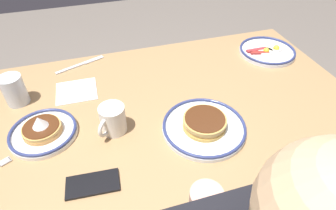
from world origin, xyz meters
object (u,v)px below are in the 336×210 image
object	(u,v)px
plate_center_pancakes	(43,131)
paper_napkin	(77,91)
butter_knife	(80,65)
drinking_glass	(15,91)
cell_phone	(93,184)
plate_near_main	(267,51)
plate_far_companion	(204,126)
coffee_mug	(112,119)

from	to	relation	value
plate_center_pancakes	paper_napkin	world-z (taller)	plate_center_pancakes
plate_center_pancakes	butter_knife	size ratio (longest dim) A/B	1.02
plate_center_pancakes	drinking_glass	xyz separation A→B (m)	(0.09, -0.20, 0.03)
drinking_glass	cell_phone	world-z (taller)	drinking_glass
butter_knife	paper_napkin	bearing A→B (deg)	82.06
plate_near_main	plate_far_companion	distance (m)	0.59
coffee_mug	paper_napkin	world-z (taller)	coffee_mug
cell_phone	butter_knife	bearing A→B (deg)	-86.32
plate_center_pancakes	drinking_glass	size ratio (longest dim) A/B	1.93
plate_near_main	cell_phone	size ratio (longest dim) A/B	1.73
drinking_glass	butter_knife	xyz separation A→B (m)	(-0.23, -0.19, -0.05)
plate_center_pancakes	cell_phone	distance (m)	0.27
cell_phone	paper_napkin	bearing A→B (deg)	-83.18
paper_napkin	plate_far_companion	bearing A→B (deg)	139.81
paper_napkin	plate_near_main	bearing A→B (deg)	-177.49
cell_phone	drinking_glass	bearing A→B (deg)	-58.43
plate_center_pancakes	butter_knife	bearing A→B (deg)	-109.70
cell_phone	butter_knife	distance (m)	0.62
plate_far_companion	plate_center_pancakes	bearing A→B (deg)	-14.24
plate_center_pancakes	plate_far_companion	world-z (taller)	plate_center_pancakes
paper_napkin	butter_knife	xyz separation A→B (m)	(-0.03, -0.18, 0.00)
coffee_mug	butter_knife	distance (m)	0.44
plate_far_companion	coffee_mug	xyz separation A→B (m)	(0.28, -0.08, 0.03)
drinking_glass	paper_napkin	distance (m)	0.21
plate_far_companion	coffee_mug	distance (m)	0.30
drinking_glass	cell_phone	bearing A→B (deg)	117.35
coffee_mug	cell_phone	bearing A→B (deg)	65.22
plate_near_main	plate_center_pancakes	xyz separation A→B (m)	(0.97, 0.24, 0.01)
cell_phone	paper_napkin	world-z (taller)	cell_phone
plate_near_main	cell_phone	world-z (taller)	plate_near_main
plate_far_companion	cell_phone	world-z (taller)	plate_far_companion
plate_far_companion	paper_napkin	world-z (taller)	plate_far_companion
plate_near_main	plate_far_companion	xyz separation A→B (m)	(0.46, 0.37, 0.01)
plate_near_main	coffee_mug	size ratio (longest dim) A/B	2.52
cell_phone	paper_napkin	xyz separation A→B (m)	(0.02, -0.44, -0.00)
plate_near_main	butter_knife	size ratio (longest dim) A/B	1.19
coffee_mug	cell_phone	size ratio (longest dim) A/B	0.69
plate_near_main	plate_center_pancakes	world-z (taller)	plate_center_pancakes
plate_far_companion	coffee_mug	world-z (taller)	coffee_mug
coffee_mug	paper_napkin	distance (m)	0.27
plate_center_pancakes	paper_napkin	size ratio (longest dim) A/B	1.42
plate_near_main	drinking_glass	world-z (taller)	drinking_glass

